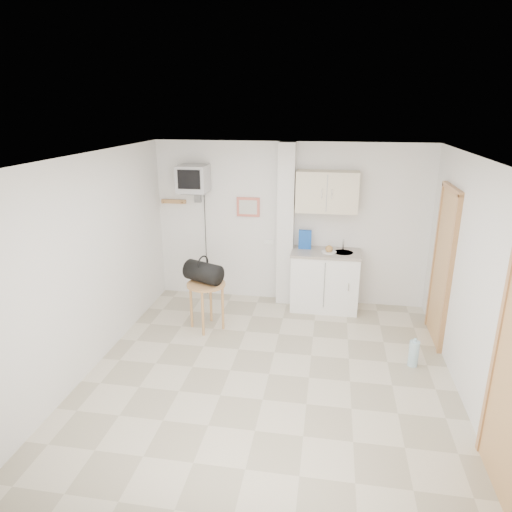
% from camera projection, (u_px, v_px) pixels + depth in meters
% --- Properties ---
extents(ground, '(4.50, 4.50, 0.00)m').
position_uv_depth(ground, '(269.00, 374.00, 5.35)').
color(ground, beige).
rests_on(ground, ground).
extents(room_envelope, '(4.24, 4.54, 2.55)m').
position_uv_depth(room_envelope, '(294.00, 248.00, 4.91)').
color(room_envelope, white).
rests_on(room_envelope, ground).
extents(kitchenette, '(1.03, 0.58, 2.10)m').
position_uv_depth(kitchenette, '(325.00, 258.00, 6.88)').
color(kitchenette, white).
rests_on(kitchenette, ground).
extents(crt_television, '(0.44, 0.45, 2.15)m').
position_uv_depth(crt_television, '(193.00, 180.00, 6.86)').
color(crt_television, slate).
rests_on(crt_television, ground).
extents(round_table, '(0.53, 0.53, 0.67)m').
position_uv_depth(round_table, '(206.00, 291.00, 6.29)').
color(round_table, tan).
rests_on(round_table, ground).
extents(duffel_bag, '(0.59, 0.47, 0.38)m').
position_uv_depth(duffel_bag, '(203.00, 272.00, 6.26)').
color(duffel_bag, black).
rests_on(duffel_bag, round_table).
extents(water_bottle, '(0.12, 0.12, 0.36)m').
position_uv_depth(water_bottle, '(414.00, 353.00, 5.48)').
color(water_bottle, '#A2C7D5').
rests_on(water_bottle, ground).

